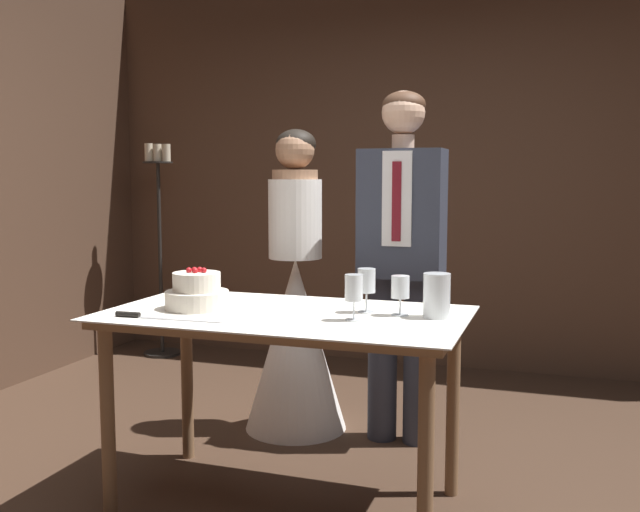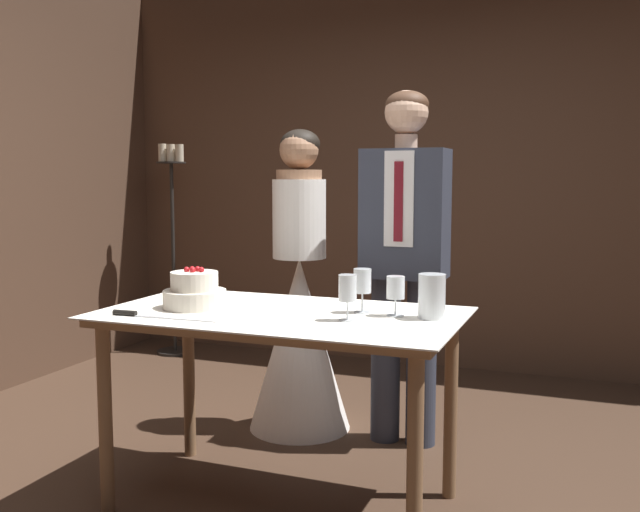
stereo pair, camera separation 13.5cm
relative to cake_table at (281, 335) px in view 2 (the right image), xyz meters
The scene contains 12 objects.
ground_plane 0.73m from the cake_table, 18.28° to the left, with size 40.00×40.00×0.00m, color #422D21.
wall_back 2.56m from the cake_table, 85.89° to the left, with size 5.19×0.12×2.79m, color #513828.
cake_table is the anchor object (origin of this frame).
tiered_cake 0.41m from the cake_table, behind, with size 0.26×0.26×0.17m.
cake_knife 0.54m from the cake_table, 148.29° to the right, with size 0.45×0.05×0.02m.
wine_glass_near 0.37m from the cake_table, 11.55° to the right, with size 0.07×0.07×0.18m.
wine_glass_middle 0.39m from the cake_table, 19.48° to the left, with size 0.07×0.07×0.18m.
wine_glass_far 0.50m from the cake_table, 11.30° to the left, with size 0.07×0.07×0.16m.
hurricane_candle 0.62m from the cake_table, ahead, with size 0.10×0.10×0.17m.
bride 0.92m from the cake_table, 108.24° to the left, with size 0.54×0.54×1.59m.
groom 0.95m from the cake_table, 71.75° to the left, with size 0.41×0.25×1.76m.
candle_stand 2.73m from the cake_table, 131.81° to the left, with size 0.28×0.28×1.60m.
Camera 2 is at (0.99, -2.63, 1.34)m, focal length 40.00 mm.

